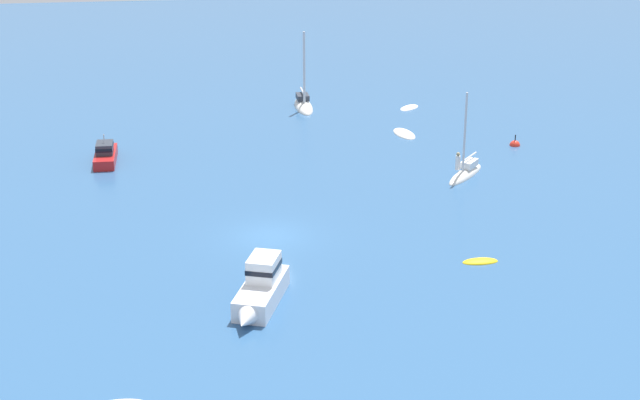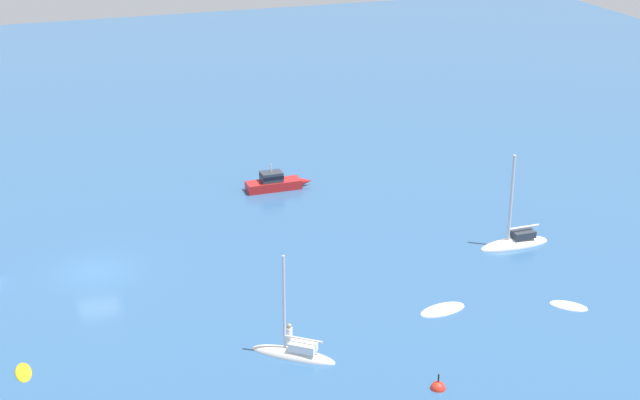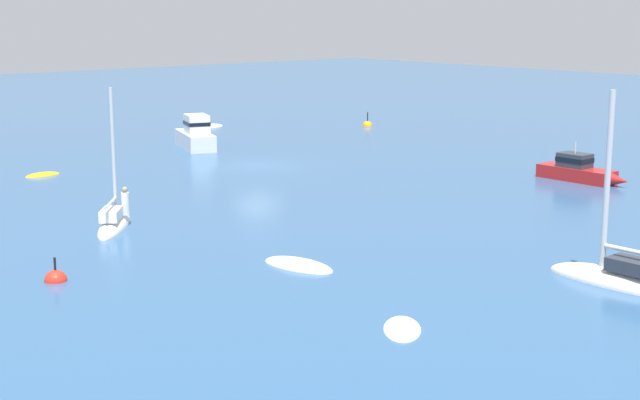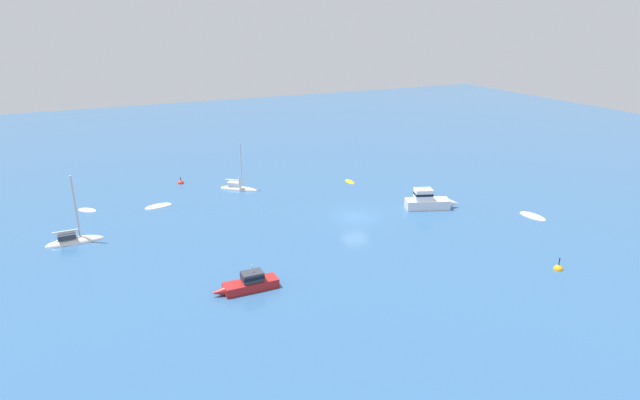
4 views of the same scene
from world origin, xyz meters
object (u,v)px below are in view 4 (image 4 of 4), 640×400
object	(u,v)px
ketch	(74,241)
cabin_cruiser	(249,283)
dinghy	(533,216)
tender_1	(87,210)
dinghy_1	(350,182)
tender	(158,206)
channel_buoy	(181,183)
powerboat	(429,201)
mooring_buoy	(558,269)
sailboat	(238,188)

from	to	relation	value
ketch	cabin_cruiser	size ratio (longest dim) A/B	1.34
dinghy	tender_1	world-z (taller)	dinghy
dinghy	dinghy_1	xyz separation A→B (m)	(-18.04, -11.52, 0.00)
ketch	tender	bearing A→B (deg)	36.97
dinghy	tender	size ratio (longest dim) A/B	1.01
cabin_cruiser	channel_buoy	world-z (taller)	cabin_cruiser
dinghy	dinghy_1	size ratio (longest dim) A/B	1.63
powerboat	mooring_buoy	bearing A→B (deg)	-66.10
ketch	cabin_cruiser	xyz separation A→B (m)	(14.82, 11.71, 0.39)
dinghy	mooring_buoy	distance (m)	11.98
sailboat	dinghy_1	bearing A→B (deg)	26.66
channel_buoy	cabin_cruiser	bearing A→B (deg)	-0.65
dinghy	dinghy_1	world-z (taller)	dinghy
cabin_cruiser	dinghy_1	size ratio (longest dim) A/B	2.63
ketch	tender_1	bearing A→B (deg)	79.93
powerboat	mooring_buoy	size ratio (longest dim) A/B	4.11
powerboat	tender_1	bearing A→B (deg)	176.01
dinghy	tender	distance (m)	39.08
cabin_cruiser	dinghy_1	distance (m)	28.06
channel_buoy	mooring_buoy	distance (m)	42.71
tender_1	dinghy_1	xyz separation A→B (m)	(2.83, 29.63, 0.00)
ketch	sailboat	bearing A→B (deg)	24.58
sailboat	tender	world-z (taller)	sailboat
dinghy	ketch	distance (m)	44.28
ketch	mooring_buoy	xyz separation A→B (m)	(22.09, 35.38, -0.15)
ketch	tender	world-z (taller)	ketch
mooring_buoy	cabin_cruiser	bearing A→B (deg)	-107.09
channel_buoy	ketch	bearing A→B (deg)	-41.35
cabin_cruiser	mooring_buoy	xyz separation A→B (m)	(7.28, 23.67, -0.53)
ketch	tender	size ratio (longest dim) A/B	2.19
powerboat	mooring_buoy	world-z (taller)	powerboat
dinghy_1	mooring_buoy	world-z (taller)	mooring_buoy
sailboat	powerboat	world-z (taller)	sailboat
cabin_cruiser	mooring_buoy	size ratio (longest dim) A/B	3.59
sailboat	tender	xyz separation A→B (m)	(2.00, -9.42, -0.16)
cabin_cruiser	channel_buoy	bearing A→B (deg)	-90.79
tender	dinghy_1	size ratio (longest dim) A/B	1.61
dinghy	tender_1	distance (m)	46.14
cabin_cruiser	tender_1	bearing A→B (deg)	-66.08
tender	channel_buoy	xyz separation A→B (m)	(-7.19, 3.73, 0.00)
sailboat	cabin_cruiser	xyz separation A→B (m)	(23.30, -6.02, 0.38)
dinghy	sailboat	size ratio (longest dim) A/B	0.51
dinghy	sailboat	xyz separation A→B (m)	(-20.94, -24.77, 0.16)
dinghy	ketch	size ratio (longest dim) A/B	0.46
tender_1	cabin_cruiser	bearing A→B (deg)	-22.01
cabin_cruiser	channel_buoy	xyz separation A→B (m)	(-28.49, 0.33, -0.54)
mooring_buoy	ketch	bearing A→B (deg)	-121.99
sailboat	tender	distance (m)	9.63
sailboat	powerboat	size ratio (longest dim) A/B	1.05
dinghy_1	tender	bearing A→B (deg)	-93.63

